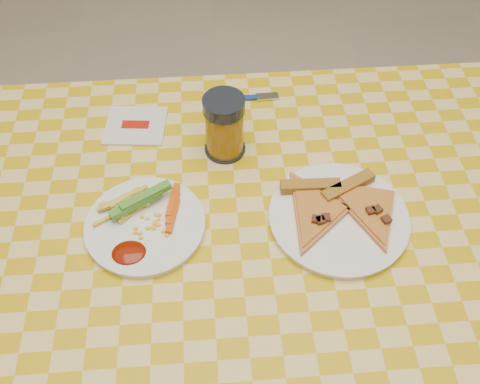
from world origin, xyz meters
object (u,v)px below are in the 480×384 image
at_px(table, 239,250).
at_px(plate_right, 338,218).
at_px(plate_left, 146,226).
at_px(drink_glass, 224,126).

bearing_deg(table, plate_right, 0.85).
bearing_deg(plate_left, plate_right, -1.56).
bearing_deg(table, drink_glass, 93.75).
xyz_separation_m(plate_left, plate_right, (0.35, -0.01, 0.00)).
bearing_deg(plate_right, table, -179.15).
distance_m(plate_right, drink_glass, 0.28).
bearing_deg(plate_right, plate_left, 178.44).
distance_m(table, drink_glass, 0.24).
height_order(plate_left, drink_glass, drink_glass).
distance_m(table, plate_left, 0.19).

